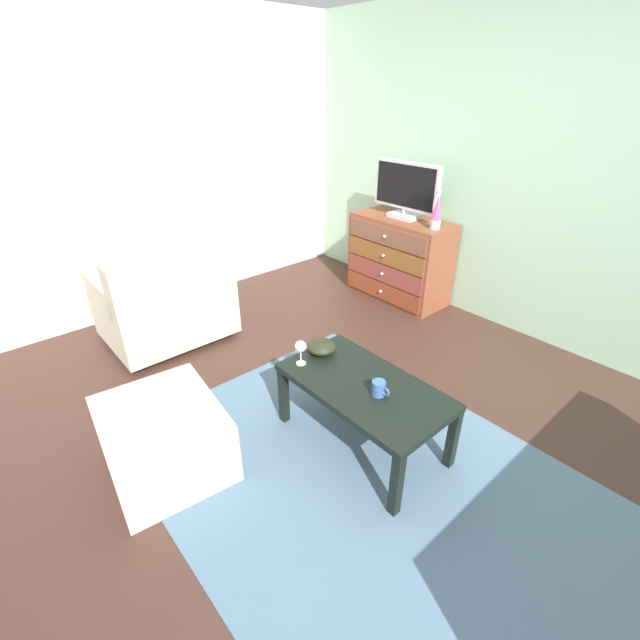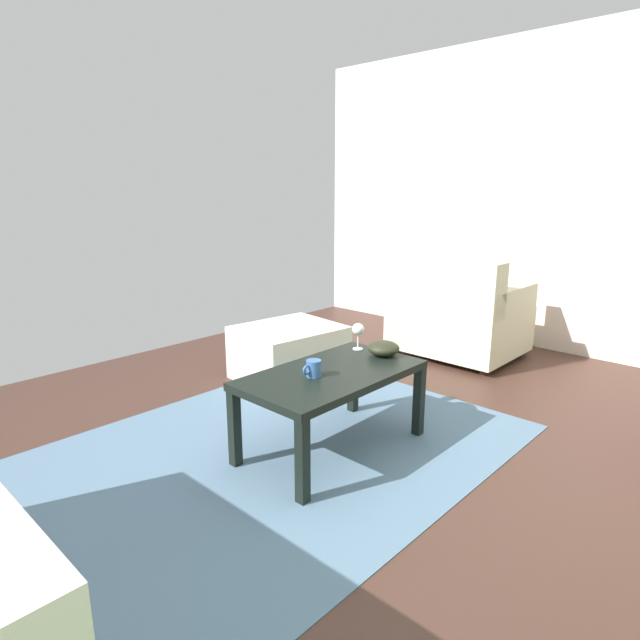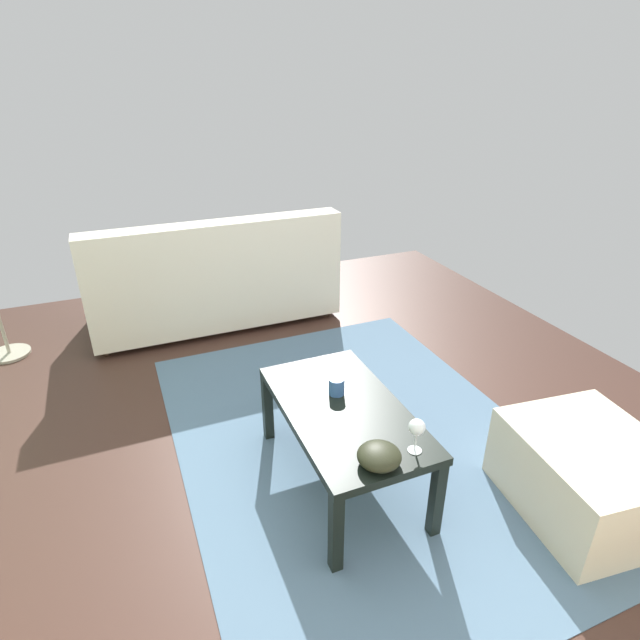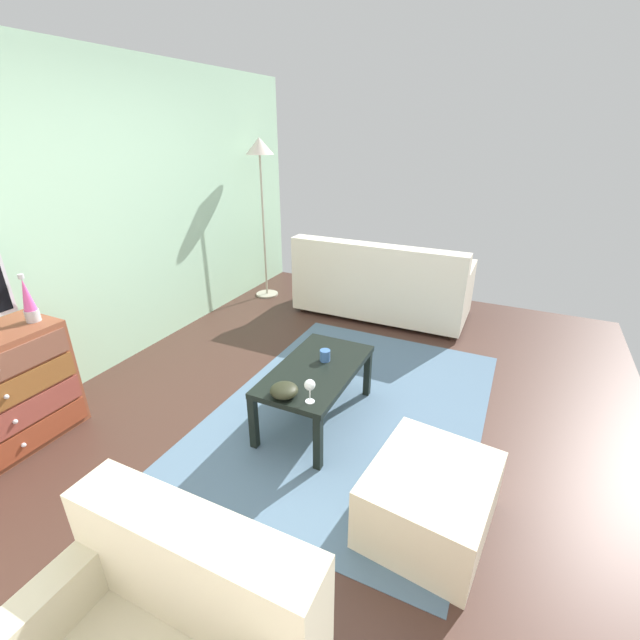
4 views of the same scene
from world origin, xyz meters
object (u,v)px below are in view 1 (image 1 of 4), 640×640
(mug, at_px, (379,388))
(lava_lamp, at_px, (437,212))
(tv, at_px, (406,189))
(coffee_table, at_px, (364,391))
(bowl_decorative, at_px, (322,347))
(wine_glass, at_px, (301,347))
(dresser, at_px, (399,259))
(armchair, at_px, (166,303))
(ottoman, at_px, (164,438))

(mug, bearing_deg, lava_lamp, 118.50)
(tv, xyz_separation_m, coffee_table, (1.22, -1.78, -0.69))
(lava_lamp, bearing_deg, bowl_decorative, -76.10)
(tv, relative_size, coffee_table, 0.72)
(tv, height_order, wine_glass, tv)
(coffee_table, distance_m, bowl_decorative, 0.41)
(wine_glass, bearing_deg, dresser, 113.34)
(armchair, bearing_deg, wine_glass, 7.48)
(dresser, xyz_separation_m, bowl_decorative, (0.81, -1.73, 0.08))
(lava_lamp, bearing_deg, coffee_table, -64.46)
(lava_lamp, bearing_deg, armchair, -117.87)
(lava_lamp, distance_m, mug, 2.02)
(coffee_table, relative_size, ottoman, 1.40)
(tv, xyz_separation_m, lava_lamp, (0.40, -0.07, -0.12))
(bowl_decorative, bearing_deg, armchair, -166.00)
(tv, xyz_separation_m, ottoman, (0.62, -2.74, -0.88))
(dresser, relative_size, tv, 1.40)
(coffee_table, distance_m, wine_glass, 0.45)
(dresser, distance_m, lava_lamp, 0.68)
(bowl_decorative, bearing_deg, wine_glass, -85.90)
(tv, height_order, mug, tv)
(dresser, height_order, wine_glass, dresser)
(dresser, relative_size, coffee_table, 1.01)
(dresser, relative_size, ottoman, 1.40)
(wine_glass, relative_size, armchair, 0.17)
(wine_glass, distance_m, ottoman, 0.91)
(mug, bearing_deg, ottoman, -127.39)
(armchair, bearing_deg, dresser, 71.66)
(wine_glass, height_order, bowl_decorative, wine_glass)
(coffee_table, distance_m, mug, 0.16)
(lava_lamp, height_order, ottoman, lava_lamp)
(wine_glass, relative_size, ottoman, 0.22)
(tv, distance_m, lava_lamp, 0.43)
(wine_glass, bearing_deg, mug, 14.31)
(lava_lamp, relative_size, mug, 2.89)
(lava_lamp, height_order, coffee_table, lava_lamp)
(lava_lamp, bearing_deg, ottoman, -85.33)
(lava_lamp, relative_size, ottoman, 0.47)
(dresser, xyz_separation_m, lava_lamp, (0.39, -0.04, 0.55))
(mug, distance_m, bowl_decorative, 0.52)
(lava_lamp, distance_m, bowl_decorative, 1.80)
(wine_glass, bearing_deg, bowl_decorative, 94.10)
(tv, distance_m, wine_glass, 2.16)
(wine_glass, distance_m, armchair, 1.55)
(dresser, distance_m, coffee_table, 2.13)
(tv, bearing_deg, coffee_table, -55.53)
(mug, bearing_deg, armchair, -170.78)
(dresser, distance_m, wine_glass, 2.08)
(coffee_table, bearing_deg, bowl_decorative, 176.14)
(wine_glass, relative_size, bowl_decorative, 0.87)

